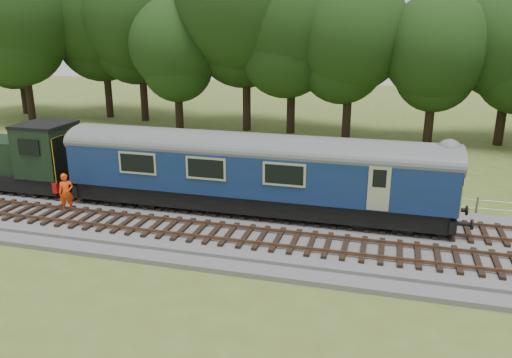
% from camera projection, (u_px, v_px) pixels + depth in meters
% --- Properties ---
extents(ground, '(120.00, 120.00, 0.00)m').
position_uv_depth(ground, '(212.00, 226.00, 23.17)').
color(ground, '#516425').
rests_on(ground, ground).
extents(ballast, '(70.00, 7.00, 0.35)m').
position_uv_depth(ballast, '(212.00, 222.00, 23.12)').
color(ballast, '#4C4C4F').
rests_on(ballast, ground).
extents(track_north, '(67.20, 2.40, 0.21)m').
position_uv_depth(track_north, '(221.00, 207.00, 24.34)').
color(track_north, black).
rests_on(track_north, ballast).
extents(track_south, '(67.20, 2.40, 0.21)m').
position_uv_depth(track_south, '(199.00, 231.00, 21.57)').
color(track_south, black).
rests_on(track_south, ballast).
extents(fence, '(64.00, 0.12, 1.00)m').
position_uv_depth(fence, '(240.00, 195.00, 27.31)').
color(fence, '#6B6054').
rests_on(fence, ground).
extents(tree_line, '(70.00, 8.00, 18.00)m').
position_uv_depth(tree_line, '(299.00, 132.00, 43.44)').
color(tree_line, black).
rests_on(tree_line, ground).
extents(dmu_railcar, '(18.05, 2.86, 3.88)m').
position_uv_depth(dmu_railcar, '(253.00, 166.00, 23.28)').
color(dmu_railcar, black).
rests_on(dmu_railcar, ground).
extents(shunter_loco, '(8.91, 2.60, 3.38)m').
position_uv_depth(shunter_loco, '(6.00, 159.00, 26.98)').
color(shunter_loco, black).
rests_on(shunter_loco, ground).
extents(worker, '(0.81, 0.78, 1.86)m').
position_uv_depth(worker, '(66.00, 193.00, 23.76)').
color(worker, '#F6410C').
rests_on(worker, ballast).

